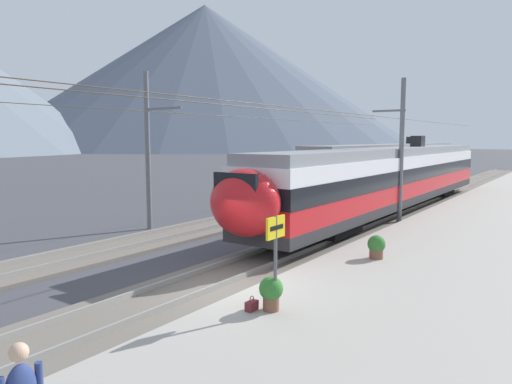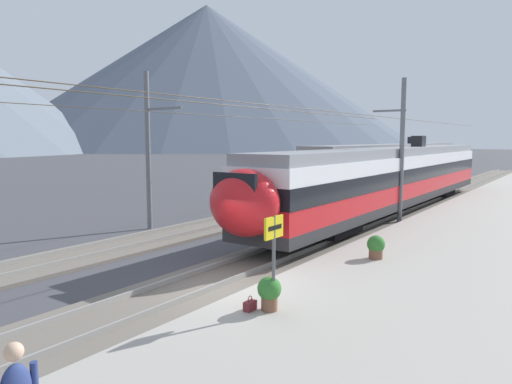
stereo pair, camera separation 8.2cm
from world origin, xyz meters
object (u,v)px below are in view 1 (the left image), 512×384
(catenary_mast_far_side, at_px, (150,147))
(potted_plant_by_shelter, at_px, (271,291))
(catenary_mast_mid, at_px, (399,149))
(train_far_track, at_px, (392,161))
(potted_plant_platform_edge, at_px, (376,246))
(train_near_platform, at_px, (391,176))
(handbag_near_sign, at_px, (252,306))
(platform_sign, at_px, (276,242))

(catenary_mast_far_side, bearing_deg, potted_plant_by_shelter, -120.16)
(catenary_mast_mid, distance_m, potted_plant_by_shelter, 15.18)
(train_far_track, distance_m, potted_plant_platform_edge, 30.36)
(train_near_platform, bearing_deg, train_far_track, 19.00)
(catenary_mast_mid, height_order, handbag_near_sign, catenary_mast_mid)
(platform_sign, bearing_deg, train_near_platform, 11.09)
(train_far_track, height_order, platform_sign, train_far_track)
(potted_plant_by_shelter, bearing_deg, potted_plant_platform_edge, -2.47)
(potted_plant_platform_edge, distance_m, potted_plant_by_shelter, 5.97)
(train_near_platform, xyz_separation_m, handbag_near_sign, (-17.76, -2.94, -1.71))
(potted_plant_by_shelter, bearing_deg, handbag_near_sign, 126.99)
(catenary_mast_far_side, xyz_separation_m, potted_plant_by_shelter, (-6.51, -11.20, -3.09))
(train_near_platform, relative_size, platform_sign, 13.31)
(catenary_mast_far_side, relative_size, handbag_near_sign, 134.56)
(potted_plant_platform_edge, relative_size, potted_plant_by_shelter, 0.97)
(train_near_platform, relative_size, potted_plant_platform_edge, 37.86)
(train_near_platform, xyz_separation_m, catenary_mast_far_side, (-10.98, 7.91, 1.73))
(potted_plant_platform_edge, bearing_deg, catenary_mast_mid, 14.37)
(catenary_mast_far_side, height_order, platform_sign, catenary_mast_far_side)
(train_far_track, distance_m, potted_plant_by_shelter, 36.00)
(platform_sign, height_order, potted_plant_platform_edge, platform_sign)
(train_near_platform, height_order, platform_sign, train_near_platform)
(platform_sign, height_order, potted_plant_by_shelter, platform_sign)
(train_near_platform, relative_size, catenary_mast_far_side, 0.63)
(potted_plant_by_shelter, bearing_deg, catenary_mast_mid, 7.70)
(train_far_track, height_order, catenary_mast_far_side, catenary_mast_far_side)
(train_far_track, relative_size, platform_sign, 15.36)
(catenary_mast_mid, relative_size, catenary_mast_far_side, 1.00)
(catenary_mast_mid, relative_size, platform_sign, 21.27)
(catenary_mast_far_side, xyz_separation_m, handbag_near_sign, (-6.78, -10.84, -3.44))
(train_far_track, relative_size, catenary_mast_mid, 0.72)
(handbag_near_sign, height_order, potted_plant_platform_edge, potted_plant_platform_edge)
(catenary_mast_far_side, bearing_deg, catenary_mast_mid, -48.21)
(platform_sign, distance_m, potted_plant_platform_edge, 6.11)
(train_far_track, bearing_deg, potted_plant_by_shelter, -165.10)
(train_far_track, height_order, potted_plant_platform_edge, train_far_track)
(potted_plant_platform_edge, bearing_deg, catenary_mast_far_side, 87.27)
(train_far_track, height_order, potted_plant_by_shelter, train_far_track)
(train_near_platform, bearing_deg, potted_plant_by_shelter, -169.32)
(potted_plant_platform_edge, xyz_separation_m, potted_plant_by_shelter, (-5.96, 0.26, 0.03))
(potted_plant_by_shelter, bearing_deg, catenary_mast_far_side, 59.84)
(platform_sign, distance_m, handbag_near_sign, 1.62)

